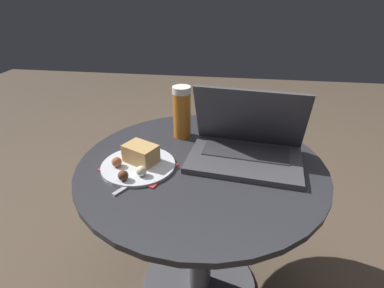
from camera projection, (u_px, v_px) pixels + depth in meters
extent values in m
plane|color=brown|center=(199.00, 285.00, 1.19)|extent=(6.00, 6.00, 0.00)
cylinder|color=#515156|center=(199.00, 284.00, 1.18)|extent=(0.44, 0.44, 0.01)
cylinder|color=#515156|center=(200.00, 232.00, 1.05)|extent=(0.09, 0.09, 0.54)
cylinder|color=#2D2D33|center=(201.00, 165.00, 0.92)|extent=(0.75, 0.75, 0.02)
cube|color=#B7332D|center=(139.00, 167.00, 0.89)|extent=(0.23, 0.19, 0.00)
cube|color=#47474C|center=(244.00, 159.00, 0.92)|extent=(0.36, 0.26, 0.02)
cube|color=#333338|center=(246.00, 151.00, 0.94)|extent=(0.27, 0.14, 0.00)
cube|color=#47474C|center=(250.00, 118.00, 0.92)|extent=(0.35, 0.14, 0.21)
cube|color=silver|center=(249.00, 118.00, 0.92)|extent=(0.32, 0.12, 0.18)
cylinder|color=#C6701E|center=(182.00, 115.00, 1.04)|extent=(0.06, 0.06, 0.16)
cylinder|color=white|center=(182.00, 90.00, 1.00)|extent=(0.06, 0.06, 0.02)
cylinder|color=silver|center=(138.00, 165.00, 0.89)|extent=(0.22, 0.22, 0.01)
cube|color=tan|center=(141.00, 153.00, 0.89)|extent=(0.11, 0.10, 0.05)
sphere|color=beige|center=(141.00, 171.00, 0.83)|extent=(0.03, 0.03, 0.03)
sphere|color=brown|center=(123.00, 175.00, 0.81)|extent=(0.03, 0.03, 0.03)
sphere|color=#9E5B38|center=(117.00, 162.00, 0.88)|extent=(0.03, 0.03, 0.03)
cube|color=#B2B2B7|center=(132.00, 184.00, 0.82)|extent=(0.08, 0.11, 0.00)
cube|color=#B2B2B7|center=(156.00, 170.00, 0.88)|extent=(0.05, 0.06, 0.00)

